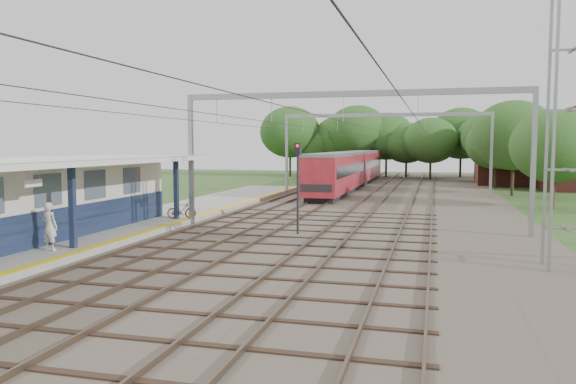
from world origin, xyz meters
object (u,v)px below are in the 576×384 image
(bicycle, at_px, (182,210))
(train, at_px, (351,168))
(person, at_px, (50,226))
(signal_post, at_px, (298,177))

(bicycle, bearing_deg, train, -28.44)
(person, relative_size, train, 0.05)
(train, bearing_deg, signal_post, -86.49)
(signal_post, bearing_deg, train, 110.59)
(person, height_order, signal_post, signal_post)
(train, xyz_separation_m, signal_post, (1.85, -30.12, 0.80))
(train, distance_m, signal_post, 30.19)
(person, distance_m, bicycle, 9.72)
(person, bearing_deg, signal_post, -126.70)
(bicycle, bearing_deg, person, 156.93)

